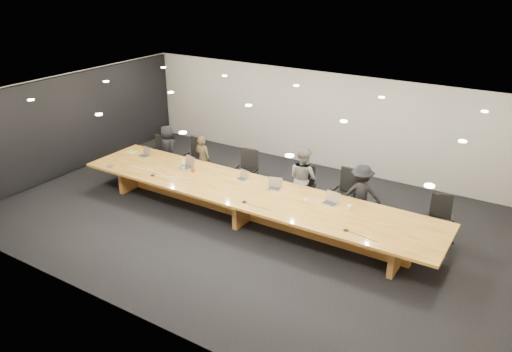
{
  "coord_description": "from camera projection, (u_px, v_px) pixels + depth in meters",
  "views": [
    {
      "loc": [
        5.7,
        -8.79,
        5.62
      ],
      "look_at": [
        0.0,
        0.3,
        1.0
      ],
      "focal_mm": 35.0,
      "sensor_mm": 36.0,
      "label": 1
    }
  ],
  "objects": [
    {
      "name": "ground",
      "position": [
        249.0,
        219.0,
        11.84
      ],
      "size": [
        12.0,
        12.0,
        0.0
      ],
      "primitive_type": "plane",
      "color": "black",
      "rests_on": "ground"
    },
    {
      "name": "back_wall",
      "position": [
        324.0,
        120.0,
        14.4
      ],
      "size": [
        12.0,
        0.02,
        2.8
      ],
      "primitive_type": "cube",
      "color": "beige",
      "rests_on": "ground"
    },
    {
      "name": "left_wall_panel",
      "position": [
        74.0,
        124.0,
        14.2
      ],
      "size": [
        0.08,
        7.84,
        2.74
      ],
      "primitive_type": "cube",
      "color": "black",
      "rests_on": "ground"
    },
    {
      "name": "conference_table",
      "position": [
        249.0,
        199.0,
        11.64
      ],
      "size": [
        9.0,
        1.8,
        0.75
      ],
      "color": "brown",
      "rests_on": "ground"
    },
    {
      "name": "chair_far_left",
      "position": [
        156.0,
        153.0,
        14.53
      ],
      "size": [
        0.55,
        0.55,
        0.99
      ],
      "primitive_type": null,
      "rotation": [
        0.0,
        0.0,
        -0.08
      ],
      "color": "black",
      "rests_on": "ground"
    },
    {
      "name": "chair_left",
      "position": [
        193.0,
        159.0,
        13.8
      ],
      "size": [
        0.66,
        0.66,
        1.19
      ],
      "primitive_type": null,
      "rotation": [
        0.0,
        0.0,
        -0.08
      ],
      "color": "black",
      "rests_on": "ground"
    },
    {
      "name": "chair_mid_left",
      "position": [
        246.0,
        171.0,
        13.02
      ],
      "size": [
        0.66,
        0.66,
        1.16
      ],
      "primitive_type": null,
      "rotation": [
        0.0,
        0.0,
        0.12
      ],
      "color": "black",
      "rests_on": "ground"
    },
    {
      "name": "chair_mid_right",
      "position": [
        303.0,
        188.0,
        12.14
      ],
      "size": [
        0.65,
        0.65,
        1.1
      ],
      "primitive_type": null,
      "rotation": [
        0.0,
        0.0,
        0.17
      ],
      "color": "black",
      "rests_on": "ground"
    },
    {
      "name": "chair_right",
      "position": [
        346.0,
        194.0,
        11.7
      ],
      "size": [
        0.63,
        0.63,
        1.2
      ],
      "primitive_type": null,
      "rotation": [
        0.0,
        0.0,
        -0.03
      ],
      "color": "black",
      "rests_on": "ground"
    },
    {
      "name": "chair_far_right",
      "position": [
        440.0,
        220.0,
        10.67
      ],
      "size": [
        0.66,
        0.66,
        1.08
      ],
      "primitive_type": null,
      "rotation": [
        0.0,
        0.0,
        0.23
      ],
      "color": "black",
      "rests_on": "ground"
    },
    {
      "name": "person_a",
      "position": [
        168.0,
        149.0,
        14.31
      ],
      "size": [
        0.77,
        0.62,
        1.37
      ],
      "primitive_type": "imported",
      "rotation": [
        0.0,
        0.0,
        2.82
      ],
      "color": "black",
      "rests_on": "ground"
    },
    {
      "name": "person_b",
      "position": [
        203.0,
        159.0,
        13.59
      ],
      "size": [
        0.49,
        0.33,
        1.34
      ],
      "primitive_type": "imported",
      "rotation": [
        0.0,
        0.0,
        3.12
      ],
      "color": "#362E1D",
      "rests_on": "ground"
    },
    {
      "name": "person_c",
      "position": [
        303.0,
        178.0,
        12.11
      ],
      "size": [
        0.91,
        0.81,
        1.56
      ],
      "primitive_type": "imported",
      "rotation": [
        0.0,
        0.0,
        2.8
      ],
      "color": "#59595B",
      "rests_on": "ground"
    },
    {
      "name": "person_d",
      "position": [
        361.0,
        194.0,
        11.44
      ],
      "size": [
        1.05,
        0.82,
        1.43
      ],
      "primitive_type": "imported",
      "rotation": [
        0.0,
        0.0,
        3.5
      ],
      "color": "black",
      "rests_on": "ground"
    },
    {
      "name": "laptop_a",
      "position": [
        144.0,
        152.0,
        13.53
      ],
      "size": [
        0.34,
        0.27,
        0.24
      ],
      "primitive_type": null,
      "rotation": [
        0.0,
        0.0,
        -0.17
      ],
      "color": "tan",
      "rests_on": "conference_table"
    },
    {
      "name": "laptop_b",
      "position": [
        186.0,
        162.0,
        12.75
      ],
      "size": [
        0.43,
        0.36,
        0.29
      ],
      "primitive_type": null,
      "rotation": [
        0.0,
        0.0,
        -0.29
      ],
      "color": "tan",
      "rests_on": "conference_table"
    },
    {
      "name": "laptop_c",
      "position": [
        241.0,
        175.0,
        12.06
      ],
      "size": [
        0.33,
        0.27,
        0.23
      ],
      "primitive_type": null,
      "rotation": [
        0.0,
        0.0,
        -0.22
      ],
      "color": "#C1AF93",
      "rests_on": "conference_table"
    },
    {
      "name": "laptop_d",
      "position": [
        274.0,
        184.0,
        11.55
      ],
      "size": [
        0.38,
        0.32,
        0.26
      ],
      "primitive_type": null,
      "rotation": [
        0.0,
        0.0,
        0.28
      ],
      "color": "tan",
      "rests_on": "conference_table"
    },
    {
      "name": "laptop_e",
      "position": [
        330.0,
        199.0,
        10.83
      ],
      "size": [
        0.37,
        0.29,
        0.27
      ],
      "primitive_type": null,
      "rotation": [
        0.0,
        0.0,
        -0.15
      ],
      "color": "#BBAE8E",
      "rests_on": "conference_table"
    },
    {
      "name": "water_bottle",
      "position": [
        183.0,
        165.0,
        12.67
      ],
      "size": [
        0.1,
        0.1,
        0.24
      ],
      "primitive_type": "cylinder",
      "rotation": [
        0.0,
        0.0,
        0.33
      ],
      "color": "#ADBDBA",
      "rests_on": "conference_table"
    },
    {
      "name": "amber_mug",
      "position": [
        193.0,
        170.0,
        12.53
      ],
      "size": [
        0.1,
        0.1,
        0.11
      ],
      "primitive_type": "cylinder",
      "rotation": [
        0.0,
        0.0,
        -0.11
      ],
      "color": "brown",
      "rests_on": "conference_table"
    },
    {
      "name": "paper_cup_near",
      "position": [
        306.0,
        201.0,
        10.95
      ],
      "size": [
        0.1,
        0.1,
        0.09
      ],
      "primitive_type": "cone",
      "rotation": [
        0.0,
        0.0,
        0.4
      ],
      "color": "white",
      "rests_on": "conference_table"
    },
    {
      "name": "paper_cup_far",
      "position": [
        349.0,
        207.0,
        10.62
      ],
      "size": [
        0.11,
        0.11,
        0.1
      ],
      "primitive_type": "cone",
      "rotation": [
        0.0,
        0.0,
        0.3
      ],
      "color": "white",
      "rests_on": "conference_table"
    },
    {
      "name": "notepad",
      "position": [
        132.0,
        152.0,
        13.87
      ],
      "size": [
        0.23,
        0.18,
        0.01
      ],
      "primitive_type": "cube",
      "rotation": [
        0.0,
        0.0,
        0.04
      ],
      "color": "silver",
      "rests_on": "conference_table"
    },
    {
      "name": "lime_gadget",
      "position": [
        132.0,
        151.0,
        13.84
      ],
      "size": [
        0.2,
        0.15,
        0.03
      ],
      "primitive_type": "cube",
      "rotation": [
        0.0,
        0.0,
        0.36
      ],
      "color": "#63B630",
      "rests_on": "notepad"
    },
    {
      "name": "av_box",
      "position": [
        110.0,
        167.0,
        12.84
      ],
      "size": [
        0.22,
        0.19,
        0.03
      ],
      "primitive_type": "cube",
      "rotation": [
        0.0,
        0.0,
        0.29
      ],
      "color": "#BABABF",
      "rests_on": "conference_table"
    },
    {
      "name": "mic_left",
      "position": [
        153.0,
        175.0,
        12.33
      ],
      "size": [
        0.14,
        0.14,
        0.03
      ],
      "primitive_type": "cone",
      "rotation": [
        0.0,
        0.0,
        0.25
      ],
      "color": "black",
      "rests_on": "conference_table"
    },
    {
      "name": "mic_center",
      "position": [
        244.0,
        201.0,
        10.97
      ],
      "size": [
        0.13,
        0.13,
        0.03
      ],
      "primitive_type": "cone",
      "rotation": [
        0.0,
        0.0,
        0.13
      ],
      "color": "black",
      "rests_on": "conference_table"
    },
    {
      "name": "mic_right",
      "position": [
        346.0,
        230.0,
        9.81
      ],
      "size": [
        0.15,
        0.15,
        0.03
      ],
      "primitive_type": "cone",
      "rotation": [
        0.0,
        0.0,
        -0.42
      ],
      "color": "black",
      "rests_on": "conference_table"
    }
  ]
}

